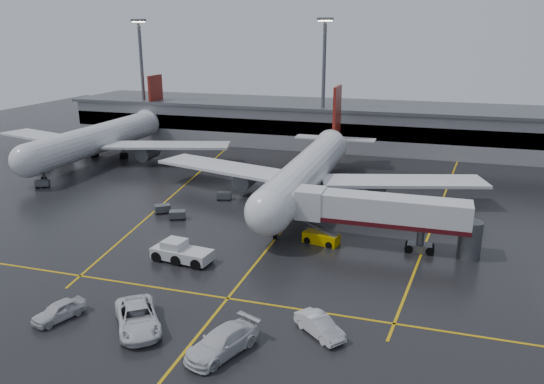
% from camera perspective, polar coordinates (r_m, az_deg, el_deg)
% --- Properties ---
extents(ground, '(220.00, 220.00, 0.00)m').
position_cam_1_polar(ground, '(67.70, 2.12, -2.92)').
color(ground, black).
rests_on(ground, ground).
extents(apron_line_centre, '(0.25, 90.00, 0.02)m').
position_cam_1_polar(apron_line_centre, '(67.70, 2.12, -2.91)').
color(apron_line_centre, gold).
rests_on(apron_line_centre, ground).
extents(apron_line_stop, '(60.00, 0.25, 0.02)m').
position_cam_1_polar(apron_line_stop, '(48.56, -4.79, -11.33)').
color(apron_line_stop, gold).
rests_on(apron_line_stop, ground).
extents(apron_line_left, '(9.99, 69.35, 0.02)m').
position_cam_1_polar(apron_line_left, '(83.48, -9.42, 0.72)').
color(apron_line_left, gold).
rests_on(apron_line_left, ground).
extents(apron_line_right, '(7.57, 69.64, 0.02)m').
position_cam_1_polar(apron_line_right, '(75.16, 17.54, -1.68)').
color(apron_line_right, gold).
rests_on(apron_line_right, ground).
extents(terminal, '(122.00, 19.00, 8.60)m').
position_cam_1_polar(terminal, '(112.27, 8.58, 7.16)').
color(terminal, gray).
rests_on(terminal, ground).
extents(light_mast_left, '(3.00, 1.20, 25.45)m').
position_cam_1_polar(light_mast_left, '(120.68, -13.81, 12.40)').
color(light_mast_left, '#595B60').
rests_on(light_mast_left, ground).
extents(light_mast_mid, '(3.00, 1.20, 25.45)m').
position_cam_1_polar(light_mast_mid, '(106.09, 5.59, 12.24)').
color(light_mast_mid, '#595B60').
rests_on(light_mast_mid, ground).
extents(main_airliner, '(48.80, 45.60, 14.10)m').
position_cam_1_polar(main_airliner, '(75.48, 4.07, 2.49)').
color(main_airliner, silver).
rests_on(main_airliner, ground).
extents(second_airliner, '(48.80, 45.60, 14.10)m').
position_cam_1_polar(second_airliner, '(103.39, -17.68, 5.66)').
color(second_airliner, silver).
rests_on(second_airliner, ground).
extents(jet_bridge, '(19.90, 3.40, 6.05)m').
position_cam_1_polar(jet_bridge, '(58.89, 11.84, -2.30)').
color(jet_bridge, silver).
rests_on(jet_bridge, ground).
extents(pushback_tractor, '(6.61, 3.37, 2.27)m').
position_cam_1_polar(pushback_tractor, '(56.17, -9.80, -6.45)').
color(pushback_tractor, silver).
rests_on(pushback_tractor, ground).
extents(belt_loader, '(4.31, 2.67, 2.55)m').
position_cam_1_polar(belt_loader, '(60.14, 5.31, -4.95)').
color(belt_loader, '#C49B00').
rests_on(belt_loader, ground).
extents(service_van_a, '(6.62, 7.36, 1.90)m').
position_cam_1_polar(service_van_a, '(44.92, -14.26, -12.97)').
color(service_van_a, silver).
rests_on(service_van_a, ground).
extents(service_van_b, '(4.83, 6.87, 1.85)m').
position_cam_1_polar(service_van_b, '(40.87, -5.39, -15.76)').
color(service_van_b, silver).
rests_on(service_van_b, ground).
extents(service_van_c, '(4.70, 4.28, 1.56)m').
position_cam_1_polar(service_van_c, '(43.08, 5.14, -14.12)').
color(service_van_c, silver).
rests_on(service_van_c, ground).
extents(service_van_d, '(3.22, 4.82, 1.52)m').
position_cam_1_polar(service_van_d, '(48.32, -21.94, -11.75)').
color(service_van_d, silver).
rests_on(service_van_d, ground).
extents(baggage_cart_a, '(2.35, 1.98, 1.12)m').
position_cam_1_polar(baggage_cart_a, '(68.49, -10.14, -2.39)').
color(baggage_cart_a, '#595B60').
rests_on(baggage_cart_a, ground).
extents(baggage_cart_b, '(2.38, 2.24, 1.12)m').
position_cam_1_polar(baggage_cart_b, '(71.19, -11.70, -1.73)').
color(baggage_cart_b, '#595B60').
rests_on(baggage_cart_b, ground).
extents(baggage_cart_c, '(2.29, 1.81, 1.12)m').
position_cam_1_polar(baggage_cart_c, '(75.54, -5.17, -0.35)').
color(baggage_cart_c, '#595B60').
rests_on(baggage_cart_c, ground).
extents(baggage_cart_d, '(2.09, 1.45, 1.12)m').
position_cam_1_polar(baggage_cart_d, '(98.82, -23.43, 2.43)').
color(baggage_cart_d, '#595B60').
rests_on(baggage_cart_d, ground).
extents(baggage_cart_e, '(2.37, 2.06, 1.12)m').
position_cam_1_polar(baggage_cart_e, '(88.64, -23.48, 0.89)').
color(baggage_cart_e, '#595B60').
rests_on(baggage_cart_e, ground).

